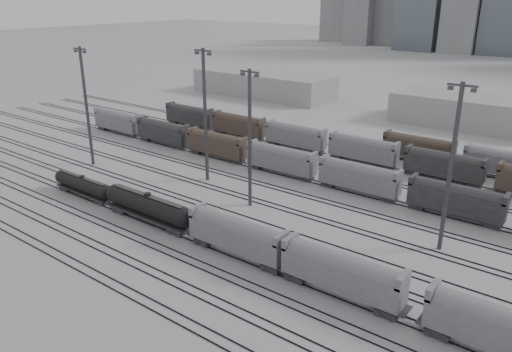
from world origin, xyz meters
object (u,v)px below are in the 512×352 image
Objects in this scene: light_mast_c at (250,136)px; light_mast_a at (86,104)px; tank_car_a at (83,185)px; hopper_car_a at (237,234)px; hopper_car_b at (342,271)px; hopper_car_c at (505,330)px; tank_car_b at (148,206)px.

light_mast_a is at bearing -175.54° from light_mast_c.
tank_car_a is 35.32m from hopper_car_a.
hopper_car_c is (17.86, 0.00, -0.02)m from hopper_car_b.
hopper_car_a is at bearing -13.46° from light_mast_a.
tank_car_a is 31.52m from light_mast_c.
light_mast_c is (-43.16, 14.85, 8.86)m from hopper_car_c.
light_mast_a reaches higher than tank_car_b.
hopper_car_a is (35.30, 0.00, 1.20)m from tank_car_a.
light_mast_a is (-82.87, 11.75, 9.52)m from hopper_car_c.
light_mast_c is at bearing 29.80° from tank_car_a.
hopper_car_c is at bearing 0.00° from tank_car_a.
tank_car_a is 0.66× the size of light_mast_c.
hopper_car_b is at bearing -10.25° from light_mast_a.
hopper_car_a is 33.79m from hopper_car_c.
tank_car_a is 1.00× the size of hopper_car_b.
hopper_car_a is at bearing 180.00° from hopper_car_c.
tank_car_b is at bearing 0.00° from tank_car_a.
tank_car_a is at bearing -150.20° from light_mast_c.
hopper_car_b is at bearing 180.00° from hopper_car_c.
light_mast_c is at bearing 149.60° from hopper_car_b.
hopper_car_b is at bearing -30.40° from light_mast_c.
tank_car_a is at bearing -40.44° from light_mast_a.
hopper_car_a is 1.00× the size of hopper_car_c.
tank_car_a is at bearing 180.00° from hopper_car_c.
hopper_car_b is 0.63× the size of light_mast_a.
hopper_car_a reaches higher than hopper_car_c.
light_mast_a is (-31.03, 11.75, 10.18)m from tank_car_b.
tank_car_b is at bearing -20.74° from light_mast_a.
hopper_car_c is (51.84, 0.00, 0.66)m from tank_car_b.
hopper_car_b is 1.01× the size of hopper_car_c.
light_mast_a reaches higher than light_mast_c.
hopper_car_c is 84.24m from light_mast_a.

